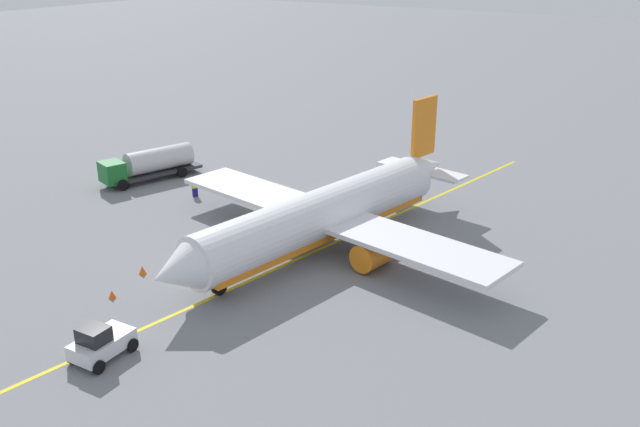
# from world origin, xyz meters

# --- Properties ---
(ground_plane) EXTENTS (400.00, 400.00, 0.00)m
(ground_plane) POSITION_xyz_m (0.00, 0.00, 0.00)
(ground_plane) COLOR slate
(airplane) EXTENTS (31.81, 30.90, 9.87)m
(airplane) POSITION_xyz_m (-0.46, 0.09, 2.75)
(airplane) COLOR white
(airplane) RESTS_ON ground
(fuel_tanker) EXTENTS (10.49, 5.53, 3.15)m
(fuel_tanker) POSITION_xyz_m (-5.27, -23.47, 1.72)
(fuel_tanker) COLOR #2D2D33
(fuel_tanker) RESTS_ON ground
(pushback_tug) EXTENTS (3.67, 2.42, 2.20)m
(pushback_tug) POSITION_xyz_m (19.55, -2.58, 1.01)
(pushback_tug) COLOR silver
(pushback_tug) RESTS_ON ground
(refueling_worker) EXTENTS (0.62, 0.54, 1.71)m
(refueling_worker) POSITION_xyz_m (-3.94, -16.41, 0.82)
(refueling_worker) COLOR navy
(refueling_worker) RESTS_ON ground
(safety_cone_nose) EXTENTS (0.57, 0.57, 0.64)m
(safety_cone_nose) POSITION_xyz_m (10.52, -8.55, 0.32)
(safety_cone_nose) COLOR #F2590F
(safety_cone_nose) RESTS_ON ground
(safety_cone_wingtip) EXTENTS (0.52, 0.52, 0.58)m
(safety_cone_wingtip) POSITION_xyz_m (14.23, -7.62, 0.29)
(safety_cone_wingtip) COLOR #F2590F
(safety_cone_wingtip) RESTS_ON ground
(taxi_line_marking) EXTENTS (61.83, 11.73, 0.01)m
(taxi_line_marking) POSITION_xyz_m (0.00, 0.00, 0.01)
(taxi_line_marking) COLOR yellow
(taxi_line_marking) RESTS_ON ground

